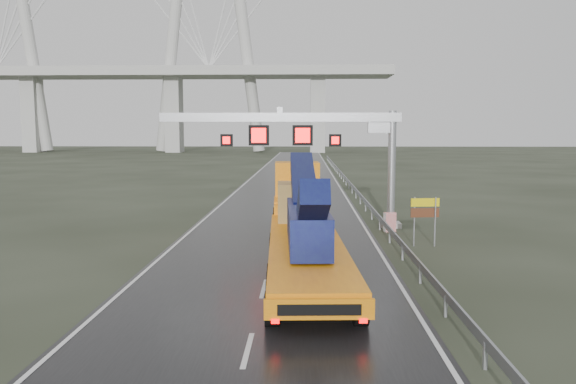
{
  "coord_description": "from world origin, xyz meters",
  "views": [
    {
      "loc": [
        1.55,
        -16.7,
        5.98
      ],
      "look_at": [
        0.78,
        8.7,
        3.2
      ],
      "focal_mm": 35.0,
      "sensor_mm": 36.0,
      "label": 1
    }
  ],
  "objects_px": {
    "heavy_haul_truck": "(302,213)",
    "exit_sign_pair": "(425,212)",
    "sign_gantry": "(314,137)",
    "striped_barrier": "(390,222)"
  },
  "relations": [
    {
      "from": "heavy_haul_truck",
      "to": "exit_sign_pair",
      "type": "height_order",
      "value": "heavy_haul_truck"
    },
    {
      "from": "heavy_haul_truck",
      "to": "striped_barrier",
      "type": "height_order",
      "value": "heavy_haul_truck"
    },
    {
      "from": "exit_sign_pair",
      "to": "striped_barrier",
      "type": "distance_m",
      "value": 4.56
    },
    {
      "from": "sign_gantry",
      "to": "exit_sign_pair",
      "type": "xyz_separation_m",
      "value": [
        5.66,
        -5.8,
        -3.81
      ]
    },
    {
      "from": "sign_gantry",
      "to": "striped_barrier",
      "type": "bearing_deg",
      "value": -19.13
    },
    {
      "from": "sign_gantry",
      "to": "heavy_haul_truck",
      "type": "bearing_deg",
      "value": -95.68
    },
    {
      "from": "exit_sign_pair",
      "to": "striped_barrier",
      "type": "xyz_separation_m",
      "value": [
        -1.15,
        4.24,
        -1.22
      ]
    },
    {
      "from": "sign_gantry",
      "to": "exit_sign_pair",
      "type": "relative_size",
      "value": 5.8
    },
    {
      "from": "exit_sign_pair",
      "to": "striped_barrier",
      "type": "bearing_deg",
      "value": 98.1
    },
    {
      "from": "heavy_haul_truck",
      "to": "striped_barrier",
      "type": "distance_m",
      "value": 7.69
    }
  ]
}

